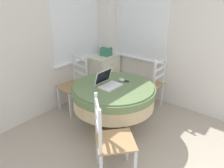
{
  "coord_description": "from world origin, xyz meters",
  "views": [
    {
      "loc": [
        -1.18,
        -0.08,
        2.02
      ],
      "look_at": [
        1.24,
        1.88,
        0.66
      ],
      "focal_mm": 35.0,
      "sensor_mm": 36.0,
      "label": 1
    }
  ],
  "objects_px": {
    "dining_chair_camera_near": "(111,140)",
    "storage_box": "(106,52)",
    "computer_mouse": "(121,80)",
    "corner_cabinet": "(105,74)",
    "round_dining_table": "(113,94)",
    "dining_chair_near_back_window": "(75,85)",
    "cell_phone": "(126,81)",
    "dining_chair_near_right_window": "(151,84)",
    "laptop": "(108,83)"
  },
  "relations": [
    {
      "from": "storage_box",
      "to": "dining_chair_camera_near",
      "type": "bearing_deg",
      "value": -138.26
    },
    {
      "from": "computer_mouse",
      "to": "corner_cabinet",
      "type": "xyz_separation_m",
      "value": [
        0.76,
        0.99,
        -0.36
      ]
    },
    {
      "from": "round_dining_table",
      "to": "dining_chair_near_back_window",
      "type": "height_order",
      "value": "dining_chair_near_back_window"
    },
    {
      "from": "dining_chair_near_back_window",
      "to": "storage_box",
      "type": "bearing_deg",
      "value": 4.84
    },
    {
      "from": "corner_cabinet",
      "to": "storage_box",
      "type": "relative_size",
      "value": 4.17
    },
    {
      "from": "round_dining_table",
      "to": "laptop",
      "type": "xyz_separation_m",
      "value": [
        -0.05,
        0.06,
        0.19
      ]
    },
    {
      "from": "laptop",
      "to": "corner_cabinet",
      "type": "xyz_separation_m",
      "value": [
        1.01,
        0.94,
        -0.39
      ]
    },
    {
      "from": "round_dining_table",
      "to": "laptop",
      "type": "distance_m",
      "value": 0.21
    },
    {
      "from": "laptop",
      "to": "dining_chair_near_back_window",
      "type": "distance_m",
      "value": 0.91
    },
    {
      "from": "dining_chair_near_back_window",
      "to": "corner_cabinet",
      "type": "xyz_separation_m",
      "value": [
        0.91,
        0.09,
        -0.08
      ]
    },
    {
      "from": "dining_chair_near_back_window",
      "to": "dining_chair_camera_near",
      "type": "relative_size",
      "value": 1.0
    },
    {
      "from": "computer_mouse",
      "to": "corner_cabinet",
      "type": "height_order",
      "value": "computer_mouse"
    },
    {
      "from": "cell_phone",
      "to": "storage_box",
      "type": "distance_m",
      "value": 1.29
    },
    {
      "from": "round_dining_table",
      "to": "computer_mouse",
      "type": "xyz_separation_m",
      "value": [
        0.2,
        0.0,
        0.17
      ]
    },
    {
      "from": "laptop",
      "to": "dining_chair_near_back_window",
      "type": "xyz_separation_m",
      "value": [
        0.1,
        0.85,
        -0.31
      ]
    },
    {
      "from": "dining_chair_camera_near",
      "to": "storage_box",
      "type": "relative_size",
      "value": 5.31
    },
    {
      "from": "round_dining_table",
      "to": "dining_chair_camera_near",
      "type": "height_order",
      "value": "dining_chair_camera_near"
    },
    {
      "from": "computer_mouse",
      "to": "dining_chair_camera_near",
      "type": "height_order",
      "value": "dining_chair_camera_near"
    },
    {
      "from": "laptop",
      "to": "corner_cabinet",
      "type": "bearing_deg",
      "value": 42.83
    },
    {
      "from": "computer_mouse",
      "to": "round_dining_table",
      "type": "bearing_deg",
      "value": -179.18
    },
    {
      "from": "round_dining_table",
      "to": "dining_chair_near_right_window",
      "type": "distance_m",
      "value": 0.93
    },
    {
      "from": "cell_phone",
      "to": "dining_chair_camera_near",
      "type": "distance_m",
      "value": 1.13
    },
    {
      "from": "computer_mouse",
      "to": "dining_chair_camera_near",
      "type": "relative_size",
      "value": 0.1
    },
    {
      "from": "laptop",
      "to": "round_dining_table",
      "type": "bearing_deg",
      "value": -48.0
    },
    {
      "from": "laptop",
      "to": "computer_mouse",
      "type": "distance_m",
      "value": 0.26
    },
    {
      "from": "corner_cabinet",
      "to": "storage_box",
      "type": "bearing_deg",
      "value": -6.18
    },
    {
      "from": "laptop",
      "to": "cell_phone",
      "type": "bearing_deg",
      "value": -19.9
    },
    {
      "from": "round_dining_table",
      "to": "laptop",
      "type": "height_order",
      "value": "laptop"
    },
    {
      "from": "round_dining_table",
      "to": "cell_phone",
      "type": "bearing_deg",
      "value": -10.79
    },
    {
      "from": "dining_chair_near_back_window",
      "to": "storage_box",
      "type": "relative_size",
      "value": 5.31
    },
    {
      "from": "round_dining_table",
      "to": "dining_chair_camera_near",
      "type": "bearing_deg",
      "value": -142.96
    },
    {
      "from": "cell_phone",
      "to": "dining_chair_near_back_window",
      "type": "distance_m",
      "value": 1.01
    },
    {
      "from": "computer_mouse",
      "to": "cell_phone",
      "type": "xyz_separation_m",
      "value": [
        0.04,
        -0.05,
        -0.02
      ]
    },
    {
      "from": "round_dining_table",
      "to": "cell_phone",
      "type": "relative_size",
      "value": 9.45
    },
    {
      "from": "storage_box",
      "to": "dining_chair_near_back_window",
      "type": "bearing_deg",
      "value": -175.16
    },
    {
      "from": "round_dining_table",
      "to": "storage_box",
      "type": "height_order",
      "value": "storage_box"
    },
    {
      "from": "cell_phone",
      "to": "dining_chair_near_back_window",
      "type": "relative_size",
      "value": 0.13
    },
    {
      "from": "round_dining_table",
      "to": "dining_chair_near_right_window",
      "type": "height_order",
      "value": "dining_chair_near_right_window"
    },
    {
      "from": "laptop",
      "to": "computer_mouse",
      "type": "relative_size",
      "value": 3.22
    },
    {
      "from": "laptop",
      "to": "storage_box",
      "type": "distance_m",
      "value": 1.41
    },
    {
      "from": "dining_chair_near_right_window",
      "to": "laptop",
      "type": "bearing_deg",
      "value": 169.36
    },
    {
      "from": "dining_chair_camera_near",
      "to": "cell_phone",
      "type": "bearing_deg",
      "value": 27.69
    },
    {
      "from": "dining_chair_near_back_window",
      "to": "cell_phone",
      "type": "bearing_deg",
      "value": -78.65
    },
    {
      "from": "dining_chair_near_back_window",
      "to": "corner_cabinet",
      "type": "distance_m",
      "value": 0.92
    },
    {
      "from": "laptop",
      "to": "corner_cabinet",
      "type": "distance_m",
      "value": 1.43
    },
    {
      "from": "corner_cabinet",
      "to": "round_dining_table",
      "type": "bearing_deg",
      "value": -133.79
    },
    {
      "from": "corner_cabinet",
      "to": "storage_box",
      "type": "xyz_separation_m",
      "value": [
        0.04,
        -0.0,
        0.47
      ]
    },
    {
      "from": "round_dining_table",
      "to": "computer_mouse",
      "type": "distance_m",
      "value": 0.26
    },
    {
      "from": "laptop",
      "to": "computer_mouse",
      "type": "xyz_separation_m",
      "value": [
        0.25,
        -0.06,
        -0.02
      ]
    },
    {
      "from": "laptop",
      "to": "corner_cabinet",
      "type": "relative_size",
      "value": 0.42
    }
  ]
}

